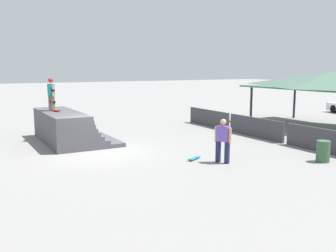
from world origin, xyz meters
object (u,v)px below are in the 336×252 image
at_px(skateboard_on_deck, 56,110).
at_px(trash_bin, 323,151).
at_px(skater_on_deck, 51,92).
at_px(skateboard_on_ground, 194,158).
at_px(bystander_walking, 223,139).

height_order(skateboard_on_deck, trash_bin, skateboard_on_deck).
bearing_deg(skateboard_on_deck, skater_on_deck, -176.77).
bearing_deg(skateboard_on_ground, bystander_walking, 98.68).
relative_size(skateboard_on_deck, bystander_walking, 0.47).
bearing_deg(skateboard_on_ground, skateboard_on_deck, -86.02).
relative_size(skateboard_on_ground, trash_bin, 0.90).
bearing_deg(skateboard_on_ground, trash_bin, 119.35).
bearing_deg(bystander_walking, trash_bin, -146.23).
distance_m(skateboard_on_deck, skateboard_on_ground, 7.76).
bearing_deg(bystander_walking, skateboard_on_ground, 7.07).
xyz_separation_m(skater_on_deck, skateboard_on_deck, (0.39, 0.09, -0.88)).
bearing_deg(trash_bin, bystander_walking, -117.32).
distance_m(skater_on_deck, bystander_walking, 9.29).
xyz_separation_m(skater_on_deck, trash_bin, (9.68, 8.28, -2.05)).
bearing_deg(bystander_walking, skateboard_on_deck, 3.00).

